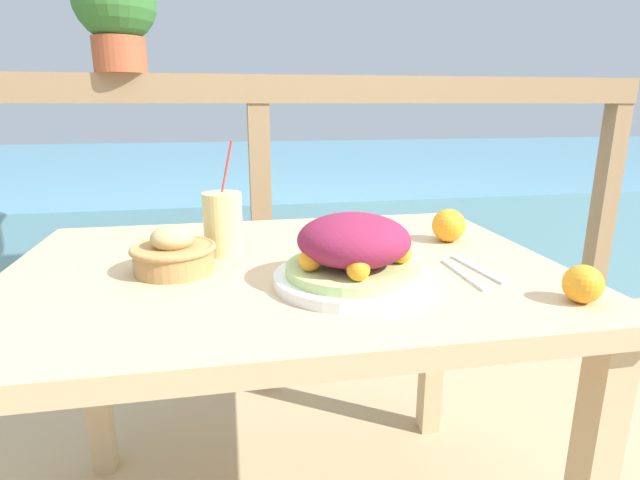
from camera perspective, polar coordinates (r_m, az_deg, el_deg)
The scene contains 11 objects.
patio_table at distance 1.09m, azimuth -3.91°, elevation -7.44°, with size 1.13×0.82×0.72m.
railing_fence at distance 1.73m, azimuth -6.92°, elevation 8.59°, with size 2.80×0.08×1.13m.
sea_backdrop at distance 4.28m, azimuth -9.01°, elevation 5.13°, with size 12.00×4.00×0.60m.
salad_plate at distance 0.92m, azimuth 3.85°, elevation -1.67°, with size 0.30×0.30×0.13m.
drink_glass at distance 1.12m, azimuth -11.04°, elevation 1.89°, with size 0.09×0.09×0.25m.
bread_basket at distance 1.03m, azimuth -16.39°, elevation -1.45°, with size 0.17×0.17×0.10m.
potted_plant at distance 1.76m, azimuth -22.36°, elevation 23.29°, with size 0.25×0.25×0.33m.
fork at distance 1.02m, azimuth 16.14°, elevation -3.78°, with size 0.02×0.18×0.00m.
knife at distance 1.06m, azimuth 17.55°, elevation -3.14°, with size 0.03×0.18×0.00m.
orange_near_basket at distance 1.25m, azimuth 14.48°, elevation 1.63°, with size 0.08×0.08×0.08m.
orange_near_glass at distance 0.95m, azimuth 27.83°, elevation -4.47°, with size 0.07×0.07×0.07m.
Camera 1 is at (-0.11, -1.00, 1.04)m, focal length 28.00 mm.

